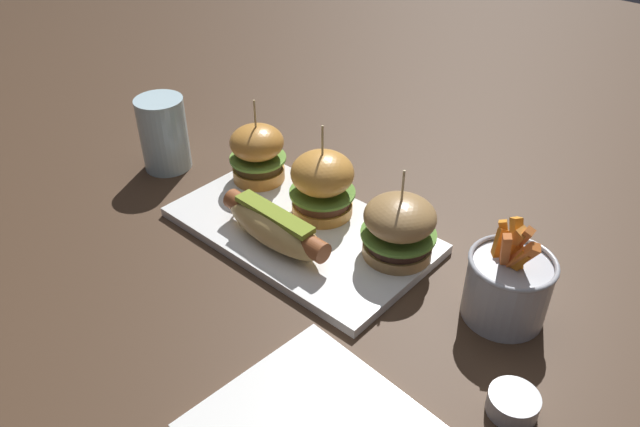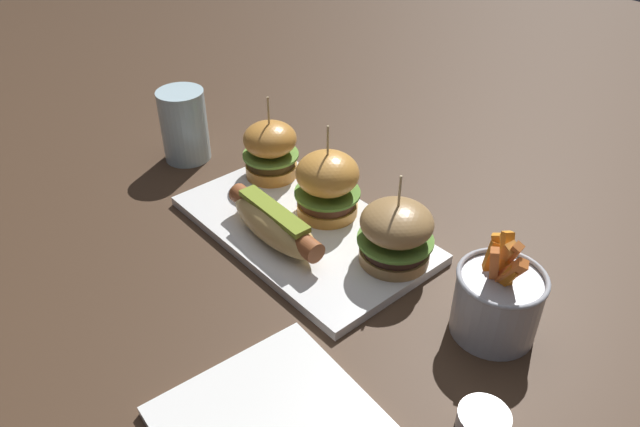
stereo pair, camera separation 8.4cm
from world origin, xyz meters
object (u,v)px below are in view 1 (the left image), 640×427
object	(u,v)px
slider_left	(258,153)
fries_bucket	(507,285)
sauce_ramekin	(513,403)
water_glass	(164,134)
hot_dog	(276,227)
slider_center	(320,182)
platter_main	(301,230)
slider_right	(399,227)

from	to	relation	value
slider_left	fries_bucket	bearing A→B (deg)	-0.42
sauce_ramekin	water_glass	size ratio (longest dim) A/B	0.43
hot_dog	water_glass	distance (m)	0.31
slider_center	sauce_ramekin	size ratio (longest dim) A/B	2.67
platter_main	hot_dog	xyz separation A→B (m)	(0.00, -0.05, 0.03)
slider_center	fries_bucket	xyz separation A→B (m)	(0.30, -0.00, -0.02)
platter_main	slider_left	bearing A→B (deg)	160.33
platter_main	hot_dog	bearing A→B (deg)	-87.06
platter_main	fries_bucket	size ratio (longest dim) A/B	2.70
slider_center	sauce_ramekin	world-z (taller)	slider_center
platter_main	fries_bucket	distance (m)	0.30
slider_center	hot_dog	bearing A→B (deg)	-86.08
water_glass	sauce_ramekin	bearing A→B (deg)	-5.49
slider_left	sauce_ramekin	xyz separation A→B (m)	(0.52, -0.13, -0.05)
slider_center	slider_right	bearing A→B (deg)	-2.23
fries_bucket	sauce_ramekin	distance (m)	0.15
slider_left	hot_dog	bearing A→B (deg)	-35.43
slider_center	slider_left	bearing A→B (deg)	178.97
slider_left	sauce_ramekin	world-z (taller)	slider_left
platter_main	water_glass	size ratio (longest dim) A/B	3.03
fries_bucket	water_glass	bearing A→B (deg)	-174.47
hot_dog	slider_right	xyz separation A→B (m)	(0.14, 0.09, 0.02)
sauce_ramekin	platter_main	bearing A→B (deg)	168.50
platter_main	slider_center	world-z (taller)	slider_center
platter_main	slider_left	size ratio (longest dim) A/B	2.75
slider_right	sauce_ramekin	world-z (taller)	slider_right
hot_dog	slider_left	bearing A→B (deg)	144.57
slider_left	slider_center	xyz separation A→B (m)	(0.14, -0.00, 0.00)
sauce_ramekin	water_glass	xyz separation A→B (m)	(-0.68, 0.07, 0.05)
slider_left	water_glass	size ratio (longest dim) A/B	1.11
slider_left	slider_center	size ratio (longest dim) A/B	0.96
slider_right	water_glass	size ratio (longest dim) A/B	1.06
water_glass	fries_bucket	bearing A→B (deg)	5.53
slider_center	sauce_ramekin	xyz separation A→B (m)	(0.38, -0.12, -0.05)
hot_dog	water_glass	size ratio (longest dim) A/B	1.51
fries_bucket	water_glass	xyz separation A→B (m)	(-0.60, -0.06, 0.02)
water_glass	slider_center	bearing A→B (deg)	11.21
hot_dog	slider_left	xyz separation A→B (m)	(-0.14, 0.10, 0.02)
fries_bucket	slider_left	bearing A→B (deg)	179.58
fries_bucket	sauce_ramekin	world-z (taller)	fries_bucket
slider_center	slider_right	xyz separation A→B (m)	(0.15, -0.01, -0.01)
slider_right	fries_bucket	distance (m)	0.16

